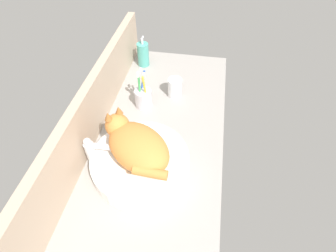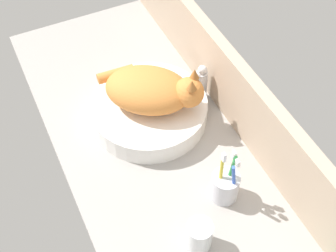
% 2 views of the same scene
% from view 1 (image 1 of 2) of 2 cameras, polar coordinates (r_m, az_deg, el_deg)
% --- Properties ---
extents(ground_plane, '(1.36, 0.55, 0.04)m').
position_cam_1_polar(ground_plane, '(1.07, -2.96, -4.70)').
color(ground_plane, '#9E9993').
extents(backsplash_panel, '(1.36, 0.04, 0.22)m').
position_cam_1_polar(backsplash_panel, '(1.04, -17.05, 1.83)').
color(backsplash_panel, tan).
rests_on(backsplash_panel, ground_plane).
extents(sink_basin, '(0.35, 0.35, 0.07)m').
position_cam_1_polar(sink_basin, '(0.96, -6.00, -7.88)').
color(sink_basin, white).
rests_on(sink_basin, ground_plane).
extents(cat, '(0.29, 0.30, 0.14)m').
position_cam_1_polar(cat, '(0.90, -7.03, -4.02)').
color(cat, orange).
rests_on(cat, sink_basin).
extents(faucet, '(0.04, 0.12, 0.14)m').
position_cam_1_polar(faucet, '(0.98, -15.98, -5.20)').
color(faucet, silver).
rests_on(faucet, ground_plane).
extents(soap_dispenser, '(0.06, 0.06, 0.16)m').
position_cam_1_polar(soap_dispenser, '(1.45, -5.43, 15.26)').
color(soap_dispenser, teal).
rests_on(soap_dispenser, ground_plane).
extents(toothbrush_cup, '(0.08, 0.08, 0.19)m').
position_cam_1_polar(toothbrush_cup, '(1.19, -5.40, 6.22)').
color(toothbrush_cup, silver).
rests_on(toothbrush_cup, ground_plane).
extents(water_glass, '(0.07, 0.07, 0.09)m').
position_cam_1_polar(water_glass, '(1.24, 1.48, 8.17)').
color(water_glass, white).
rests_on(water_glass, ground_plane).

